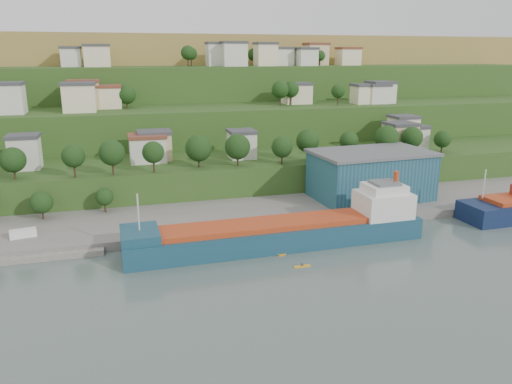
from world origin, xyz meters
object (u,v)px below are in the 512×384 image
object	(u,v)px
kayak_orange	(285,253)
warehouse	(371,174)
caravan	(23,235)
cargo_ship_near	(287,233)

from	to	relation	value
kayak_orange	warehouse	bearing A→B (deg)	18.86
warehouse	kayak_orange	size ratio (longest dim) A/B	10.07
kayak_orange	caravan	bearing A→B (deg)	139.21
cargo_ship_near	warehouse	bearing A→B (deg)	34.50
warehouse	kayak_orange	world-z (taller)	warehouse
caravan	kayak_orange	world-z (taller)	caravan
cargo_ship_near	caravan	xyz separation A→B (m)	(-54.05, 14.96, -0.20)
cargo_ship_near	caravan	distance (m)	56.08
cargo_ship_near	kayak_orange	world-z (taller)	cargo_ship_near
cargo_ship_near	caravan	world-z (taller)	cargo_ship_near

